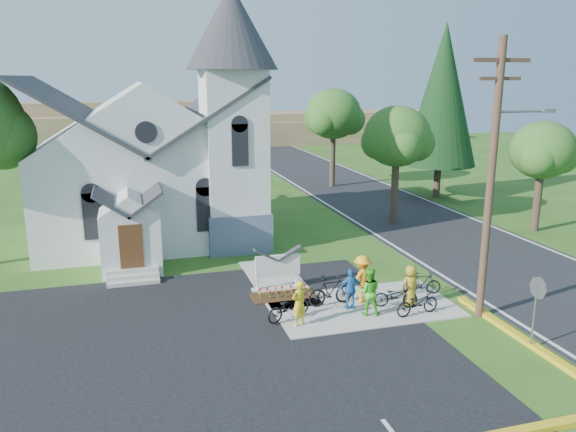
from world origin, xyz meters
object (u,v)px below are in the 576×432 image
object	(u,v)px
utility_pole	(493,173)
cyclist_4	(410,286)
cyclist_0	(299,303)
bike_2	(396,296)
bike_0	(289,307)
bike_3	(422,283)
cyclist_2	(351,289)
bike_4	(417,303)
cyclist_1	(369,291)
bike_1	(331,291)
cyclist_3	(362,279)
church_sign	(278,266)
stop_sign	(537,297)

from	to	relation	value
utility_pole	cyclist_4	xyz separation A→B (m)	(-2.13, 1.51, -4.54)
cyclist_0	bike_2	distance (m)	4.12
utility_pole	bike_0	xyz separation A→B (m)	(-7.00, 1.58, -4.86)
bike_3	utility_pole	bearing A→B (deg)	-141.55
bike_0	cyclist_4	world-z (taller)	cyclist_4
cyclist_4	cyclist_2	bearing A→B (deg)	-24.75
bike_3	cyclist_4	bearing A→B (deg)	145.22
cyclist_4	bike_4	size ratio (longest dim) A/B	0.90
bike_0	cyclist_1	xyz separation A→B (m)	(2.99, -0.37, 0.40)
bike_1	bike_4	world-z (taller)	bike_1
cyclist_0	cyclist_2	size ratio (longest dim) A/B	1.04
bike_3	bike_4	distance (m)	2.13
cyclist_3	bike_3	world-z (taller)	cyclist_3
cyclist_2	bike_1	bearing A→B (deg)	-37.36
church_sign	cyclist_4	distance (m)	5.46
church_sign	cyclist_3	size ratio (longest dim) A/B	1.16
stop_sign	cyclist_2	distance (m)	6.50
stop_sign	bike_4	world-z (taller)	stop_sign
bike_1	bike_2	world-z (taller)	bike_1
cyclist_0	bike_2	bearing A→B (deg)	163.23
church_sign	cyclist_1	distance (m)	4.33
stop_sign	cyclist_0	bearing A→B (deg)	151.53
cyclist_2	bike_3	xyz separation A→B (m)	(3.36, 0.56, -0.33)
cyclist_1	cyclist_3	bearing A→B (deg)	-82.89
stop_sign	cyclist_3	xyz separation A→B (m)	(-3.83, 5.11, -0.79)
cyclist_3	cyclist_4	distance (m)	1.86
cyclist_4	bike_4	world-z (taller)	cyclist_4
cyclist_2	cyclist_4	distance (m)	2.36
bike_2	cyclist_4	xyz separation A→B (m)	(0.58, -0.06, 0.37)
bike_3	cyclist_1	bearing A→B (deg)	126.43
cyclist_1	cyclist_2	distance (m)	0.80
bike_2	cyclist_2	bearing A→B (deg)	95.16
bike_0	cyclist_2	bearing A→B (deg)	-105.82
church_sign	bike_1	xyz separation A→B (m)	(1.50, -2.29, -0.41)
cyclist_0	bike_1	world-z (taller)	cyclist_0
bike_1	stop_sign	bearing A→B (deg)	-140.43
utility_pole	bike_4	xyz separation A→B (m)	(-2.29, 0.65, -4.88)
stop_sign	bike_3	bearing A→B (deg)	102.98
utility_pole	cyclist_4	world-z (taller)	utility_pole
cyclist_2	bike_2	size ratio (longest dim) A/B	0.95
church_sign	bike_0	world-z (taller)	church_sign
cyclist_0	cyclist_3	xyz separation A→B (m)	(3.02, 1.39, 0.11)
stop_sign	cyclist_0	distance (m)	7.84
bike_1	cyclist_1	bearing A→B (deg)	-144.58
bike_0	cyclist_1	distance (m)	3.04
church_sign	utility_pole	size ratio (longest dim) A/B	0.22
bike_2	bike_1	bearing A→B (deg)	84.60
bike_4	cyclist_1	bearing A→B (deg)	64.55
bike_0	cyclist_2	distance (m)	2.56
cyclist_1	cyclist_2	world-z (taller)	cyclist_1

